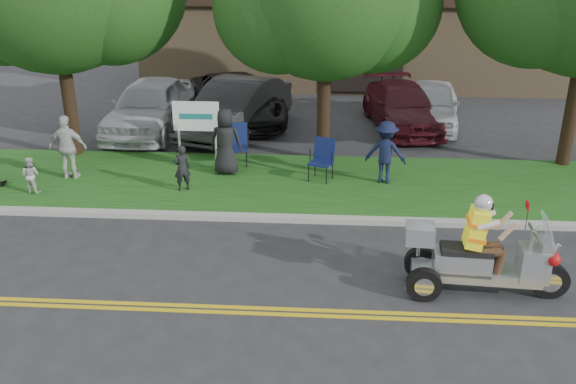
# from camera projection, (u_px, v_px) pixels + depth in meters

# --- Properties ---
(ground) EXTENTS (120.00, 120.00, 0.00)m
(ground) POSITION_uv_depth(u_px,v_px,m) (288.00, 296.00, 10.51)
(ground) COLOR #28282B
(ground) RESTS_ON ground
(centerline_near) EXTENTS (60.00, 0.10, 0.01)m
(centerline_near) POSITION_uv_depth(u_px,v_px,m) (286.00, 315.00, 9.97)
(centerline_near) COLOR gold
(centerline_near) RESTS_ON ground
(centerline_far) EXTENTS (60.00, 0.10, 0.01)m
(centerline_far) POSITION_uv_depth(u_px,v_px,m) (286.00, 309.00, 10.12)
(centerline_far) COLOR gold
(centerline_far) RESTS_ON ground
(curb) EXTENTS (60.00, 0.25, 0.12)m
(curb) POSITION_uv_depth(u_px,v_px,m) (297.00, 219.00, 13.30)
(curb) COLOR #A8A89E
(curb) RESTS_ON ground
(grass_verge) EXTENTS (60.00, 4.00, 0.10)m
(grass_verge) POSITION_uv_depth(u_px,v_px,m) (302.00, 183.00, 15.29)
(grass_verge) COLOR #184B14
(grass_verge) RESTS_ON ground
(commercial_building) EXTENTS (18.00, 8.20, 4.00)m
(commercial_building) POSITION_uv_depth(u_px,v_px,m) (361.00, 31.00, 27.14)
(commercial_building) COLOR #9E7F5B
(commercial_building) RESTS_ON ground
(business_sign) EXTENTS (1.25, 0.06, 1.75)m
(business_sign) POSITION_uv_depth(u_px,v_px,m) (196.00, 120.00, 16.30)
(business_sign) COLOR silver
(business_sign) RESTS_ON ground
(trike_scooter) EXTENTS (2.81, 0.97, 1.84)m
(trike_scooter) POSITION_uv_depth(u_px,v_px,m) (478.00, 259.00, 10.38)
(trike_scooter) COLOR black
(trike_scooter) RESTS_ON ground
(lawn_chair_a) EXTENTS (0.71, 0.72, 1.04)m
(lawn_chair_a) POSITION_uv_depth(u_px,v_px,m) (323.00, 157.00, 15.22)
(lawn_chair_a) COLOR black
(lawn_chair_a) RESTS_ON grass_verge
(lawn_chair_b) EXTENTS (0.64, 0.66, 1.09)m
(lawn_chair_b) POSITION_uv_depth(u_px,v_px,m) (237.00, 141.00, 16.30)
(lawn_chair_b) COLOR black
(lawn_chair_b) RESTS_ON grass_verge
(spectator_adult_right) EXTENTS (0.96, 0.40, 1.63)m
(spectator_adult_right) POSITION_uv_depth(u_px,v_px,m) (68.00, 147.00, 15.19)
(spectator_adult_right) COLOR beige
(spectator_adult_right) RESTS_ON grass_verge
(spectator_chair_a) EXTENTS (1.11, 0.79, 1.56)m
(spectator_chair_a) POSITION_uv_depth(u_px,v_px,m) (386.00, 152.00, 14.94)
(spectator_chair_a) COLOR #141938
(spectator_chair_a) RESTS_ON grass_verge
(spectator_chair_b) EXTENTS (0.86, 0.58, 1.71)m
(spectator_chair_b) POSITION_uv_depth(u_px,v_px,m) (226.00, 142.00, 15.48)
(spectator_chair_b) COLOR black
(spectator_chair_b) RESTS_ON grass_verge
(child_left) EXTENTS (0.49, 0.43, 1.12)m
(child_left) POSITION_uv_depth(u_px,v_px,m) (182.00, 168.00, 14.53)
(child_left) COLOR black
(child_left) RESTS_ON grass_verge
(child_right) EXTENTS (0.47, 0.39, 0.88)m
(child_right) POSITION_uv_depth(u_px,v_px,m) (30.00, 175.00, 14.43)
(child_right) COLOR beige
(child_right) RESTS_ON grass_verge
(parked_car_far_left) EXTENTS (2.21, 5.09, 1.71)m
(parked_car_far_left) POSITION_uv_depth(u_px,v_px,m) (150.00, 106.00, 19.24)
(parked_car_far_left) COLOR silver
(parked_car_far_left) RESTS_ON ground
(parked_car_left) EXTENTS (3.28, 5.40, 1.68)m
(parked_car_left) POSITION_uv_depth(u_px,v_px,m) (236.00, 107.00, 19.18)
(parked_car_left) COLOR #2B2B2E
(parked_car_left) RESTS_ON ground
(parked_car_mid) EXTENTS (4.30, 6.06, 1.53)m
(parked_car_mid) POSITION_uv_depth(u_px,v_px,m) (235.00, 99.00, 20.46)
(parked_car_mid) COLOR black
(parked_car_mid) RESTS_ON ground
(parked_car_right) EXTENTS (2.65, 5.02, 1.39)m
(parked_car_right) POSITION_uv_depth(u_px,v_px,m) (403.00, 107.00, 19.84)
(parked_car_right) COLOR #471018
(parked_car_right) RESTS_ON ground
(parked_car_far_right) EXTENTS (2.45, 4.54, 1.47)m
(parked_car_far_right) POSITION_uv_depth(u_px,v_px,m) (431.00, 105.00, 19.93)
(parked_car_far_right) COLOR silver
(parked_car_far_right) RESTS_ON ground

